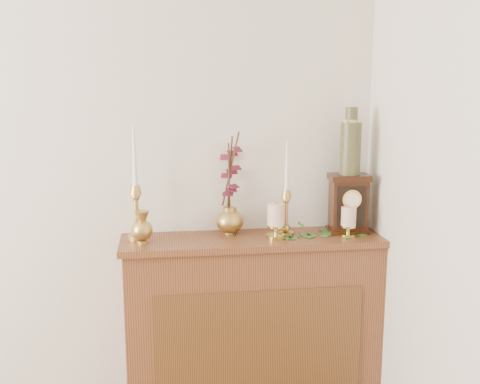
{
  "coord_description": "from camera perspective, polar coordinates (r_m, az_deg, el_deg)",
  "views": [
    {
      "loc": [
        0.98,
        -0.41,
        1.63
      ],
      "look_at": [
        1.33,
        2.05,
        1.16
      ],
      "focal_mm": 42.0,
      "sensor_mm": 36.0,
      "label": 1
    }
  ],
  "objects": [
    {
      "name": "console_shelf",
      "position": [
        2.81,
        1.38,
        -14.32
      ],
      "size": [
        1.24,
        0.34,
        0.93
      ],
      "color": "brown",
      "rests_on": "ground"
    },
    {
      "name": "candlestick_left",
      "position": [
        2.6,
        -10.51,
        -1.11
      ],
      "size": [
        0.09,
        0.09,
        0.52
      ],
      "rotation": [
        0.0,
        0.0,
        0.34
      ],
      "color": "tan",
      "rests_on": "console_shelf"
    },
    {
      "name": "candlestick_center",
      "position": [
        2.63,
        4.72,
        -1.35
      ],
      "size": [
        0.07,
        0.07,
        0.45
      ],
      "rotation": [
        0.0,
        0.0,
        -0.09
      ],
      "color": "tan",
      "rests_on": "console_shelf"
    },
    {
      "name": "bud_vase",
      "position": [
        2.54,
        -9.91,
        -3.6
      ],
      "size": [
        0.09,
        0.09,
        0.15
      ],
      "rotation": [
        0.0,
        0.0,
        0.35
      ],
      "color": "tan",
      "rests_on": "console_shelf"
    },
    {
      "name": "ginger_jar",
      "position": [
        2.68,
        -0.97,
        0.5
      ],
      "size": [
        0.2,
        0.21,
        0.49
      ],
      "rotation": [
        0.0,
        0.0,
        0.18
      ],
      "color": "tan",
      "rests_on": "console_shelf"
    },
    {
      "name": "pillar_candle_left",
      "position": [
        2.6,
        3.69,
        -2.75
      ],
      "size": [
        0.09,
        0.09,
        0.17
      ],
      "rotation": [
        0.0,
        0.0,
        -0.42
      ],
      "color": "gold",
      "rests_on": "console_shelf"
    },
    {
      "name": "pillar_candle_right",
      "position": [
        2.68,
        10.96,
        -2.81
      ],
      "size": [
        0.08,
        0.08,
        0.15
      ],
      "rotation": [
        0.0,
        0.0,
        0.13
      ],
      "color": "gold",
      "rests_on": "console_shelf"
    },
    {
      "name": "ivy_garland",
      "position": [
        2.71,
        8.85,
        -4.01
      ],
      "size": [
        0.43,
        0.19,
        0.07
      ],
      "rotation": [
        0.0,
        0.0,
        -0.39
      ],
      "color": "#306526",
      "rests_on": "console_shelf"
    },
    {
      "name": "mantel_clock",
      "position": [
        2.74,
        10.96,
        -1.21
      ],
      "size": [
        0.2,
        0.15,
        0.28
      ],
      "rotation": [
        0.0,
        0.0,
        -0.07
      ],
      "color": "black",
      "rests_on": "console_shelf"
    },
    {
      "name": "ceramic_vase",
      "position": [
        2.7,
        11.16,
        4.75
      ],
      "size": [
        0.1,
        0.1,
        0.32
      ],
      "rotation": [
        0.0,
        0.0,
        -0.07
      ],
      "color": "#172F23",
      "rests_on": "mantel_clock"
    }
  ]
}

